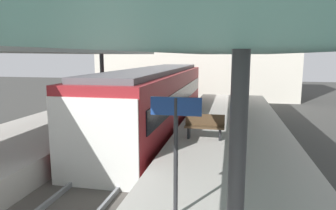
{
  "coord_description": "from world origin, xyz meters",
  "views": [
    {
      "loc": [
        3.68,
        -8.96,
        3.92
      ],
      "look_at": [
        0.83,
        4.63,
        1.64
      ],
      "focal_mm": 32.19,
      "sensor_mm": 36.0,
      "label": 1
    }
  ],
  "objects": [
    {
      "name": "ground_plane",
      "position": [
        0.0,
        0.0,
        0.0
      ],
      "size": [
        80.0,
        80.0,
        0.0
      ],
      "primitive_type": "plane",
      "color": "#383835"
    },
    {
      "name": "platform_sign",
      "position": [
        2.76,
        -3.88,
        2.62
      ],
      "size": [
        0.9,
        0.08,
        2.21
      ],
      "color": "#262628",
      "rests_on": "platform_right"
    },
    {
      "name": "platform_bench",
      "position": [
        2.81,
        1.5,
        1.46
      ],
      "size": [
        1.4,
        0.41,
        0.86
      ],
      "color": "black",
      "rests_on": "platform_right"
    },
    {
      "name": "track_ballast",
      "position": [
        0.0,
        0.0,
        0.1
      ],
      "size": [
        3.2,
        28.0,
        0.2
      ],
      "primitive_type": "cube",
      "color": "#4C4742",
      "rests_on": "ground_plane"
    },
    {
      "name": "station_building_backdrop",
      "position": [
        0.3,
        20.0,
        5.5
      ],
      "size": [
        18.0,
        6.0,
        11.0
      ],
      "primitive_type": "cube",
      "color": "beige",
      "rests_on": "ground_plane"
    },
    {
      "name": "rail_far_side",
      "position": [
        0.72,
        0.0,
        0.27
      ],
      "size": [
        0.08,
        28.0,
        0.14
      ],
      "primitive_type": "cube",
      "color": "slate",
      "rests_on": "track_ballast"
    },
    {
      "name": "canopy_left",
      "position": [
        -3.8,
        1.4,
        4.06
      ],
      "size": [
        4.18,
        21.0,
        3.18
      ],
      "color": "#333335",
      "rests_on": "platform_left"
    },
    {
      "name": "canopy_right",
      "position": [
        3.8,
        1.4,
        4.05
      ],
      "size": [
        4.18,
        21.0,
        3.17
      ],
      "color": "#333335",
      "rests_on": "platform_right"
    },
    {
      "name": "rail_near_side",
      "position": [
        -0.72,
        0.0,
        0.27
      ],
      "size": [
        0.08,
        28.0,
        0.14
      ],
      "primitive_type": "cube",
      "color": "slate",
      "rests_on": "track_ballast"
    },
    {
      "name": "commuter_train",
      "position": [
        0.0,
        5.67,
        1.73
      ],
      "size": [
        2.78,
        14.48,
        3.1
      ],
      "color": "maroon",
      "rests_on": "track_ballast"
    },
    {
      "name": "platform_left",
      "position": [
        -3.8,
        0.0,
        0.5
      ],
      "size": [
        4.4,
        28.0,
        1.0
      ],
      "primitive_type": "cube",
      "color": "#ADA8A0",
      "rests_on": "ground_plane"
    },
    {
      "name": "platform_right",
      "position": [
        3.8,
        0.0,
        0.5
      ],
      "size": [
        4.4,
        28.0,
        1.0
      ],
      "primitive_type": "cube",
      "color": "#ADA8A0",
      "rests_on": "ground_plane"
    }
  ]
}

